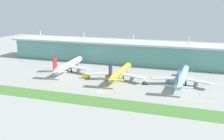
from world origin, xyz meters
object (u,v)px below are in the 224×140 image
object	(u,v)px
pushback_tug	(145,83)
safety_cone_nose_front	(199,94)
airliner_middle	(120,72)
fuel_truck	(86,76)
safety_cone_left_wingtip	(200,94)
airliner_far	(182,77)
airliner_near	(69,65)

from	to	relation	value
pushback_tug	safety_cone_nose_front	size ratio (longest dim) A/B	7.12
airliner_middle	pushback_tug	size ratio (longest dim) A/B	12.05
airliner_middle	fuel_truck	world-z (taller)	airliner_middle
fuel_truck	safety_cone_left_wingtip	world-z (taller)	fuel_truck
fuel_truck	pushback_tug	xyz separation A→B (m)	(52.02, -0.82, -1.16)
pushback_tug	safety_cone_left_wingtip	xyz separation A→B (m)	(42.16, -11.49, -0.75)
airliner_middle	pushback_tug	xyz separation A→B (m)	(22.99, -6.42, -5.34)
safety_cone_left_wingtip	safety_cone_nose_front	distance (m)	1.04
airliner_middle	safety_cone_left_wingtip	world-z (taller)	airliner_middle
pushback_tug	airliner_middle	bearing A→B (deg)	164.40
airliner_middle	airliner_far	xyz separation A→B (m)	(50.93, 2.24, 0.01)
airliner_middle	safety_cone_nose_front	bearing A→B (deg)	-16.22
safety_cone_nose_front	fuel_truck	bearing A→B (deg)	171.93
safety_cone_left_wingtip	airliner_far	bearing A→B (deg)	125.20
airliner_far	fuel_truck	world-z (taller)	airliner_far
airliner_middle	airliner_far	bearing A→B (deg)	2.52
airliner_near	fuel_truck	xyz separation A→B (m)	(25.56, -16.27, -4.19)
airliner_near	safety_cone_nose_front	size ratio (longest dim) A/B	94.56
airliner_middle	fuel_truck	xyz separation A→B (m)	(-29.03, -5.59, -4.18)
fuel_truck	safety_cone_nose_front	xyz separation A→B (m)	(94.18, -13.35, -1.91)
airliner_near	safety_cone_nose_front	distance (m)	123.50
fuel_truck	safety_cone_left_wingtip	size ratio (longest dim) A/B	10.79
airliner_near	airliner_middle	distance (m)	55.63
airliner_middle	airliner_far	world-z (taller)	same
airliner_middle	safety_cone_left_wingtip	size ratio (longest dim) A/B	85.81
airliner_middle	safety_cone_nose_front	xyz separation A→B (m)	(65.15, -18.95, -6.09)
airliner_middle	airliner_far	distance (m)	50.98
safety_cone_nose_front	safety_cone_left_wingtip	bearing A→B (deg)	90.05
safety_cone_left_wingtip	safety_cone_nose_front	xyz separation A→B (m)	(0.00, -1.04, 0.00)
airliner_far	safety_cone_left_wingtip	bearing A→B (deg)	-54.80
fuel_truck	airliner_far	bearing A→B (deg)	5.59
airliner_middle	pushback_tug	world-z (taller)	airliner_middle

